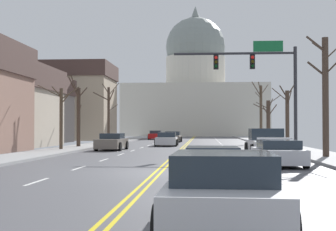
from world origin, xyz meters
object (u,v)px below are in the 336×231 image
pickup_truck_near_00 (267,144)px  sedan_oncoming_01 (167,140)px  signal_gantry (261,73)px  sedan_near_02 (212,165)px  sedan_oncoming_00 (112,142)px  sedan_near_01 (278,153)px  sedan_oncoming_03 (155,135)px  sedan_oncoming_02 (173,137)px  sedan_near_03 (223,194)px

pickup_truck_near_00 → sedan_oncoming_01: pickup_truck_near_00 is taller
signal_gantry → sedan_near_02: signal_gantry is taller
pickup_truck_near_00 → sedan_oncoming_00: (-10.61, 7.74, -0.13)m
sedan_near_01 → sedan_oncoming_03: bearing=102.1°
pickup_truck_near_00 → sedan_oncoming_02: size_ratio=1.25×
sedan_near_01 → sedan_oncoming_03: (-10.15, 47.36, 0.04)m
sedan_near_02 → sedan_oncoming_00: size_ratio=0.96×
sedan_near_03 → sedan_oncoming_02: bearing=94.6°
signal_gantry → sedan_oncoming_00: bearing=155.9°
sedan_near_01 → sedan_oncoming_00: (-10.20, 14.61, 0.04)m
pickup_truck_near_00 → sedan_near_03: bearing=-99.2°
sedan_oncoming_02 → sedan_oncoming_03: (-3.25, 12.52, 0.02)m
sedan_near_02 → sedan_oncoming_01: sedan_oncoming_01 is taller
pickup_truck_near_00 → sedan_near_03: (-3.37, -20.85, -0.11)m
sedan_oncoming_01 → sedan_near_02: bearing=-83.0°
pickup_truck_near_00 → sedan_oncoming_00: size_ratio=1.15×
signal_gantry → sedan_near_01: 10.91m
sedan_near_03 → sedan_oncoming_03: size_ratio=0.99×
sedan_near_01 → sedan_oncoming_01: (-6.69, 23.18, 0.02)m
signal_gantry → sedan_near_02: 17.58m
signal_gantry → sedan_near_01: bearing=-92.5°
pickup_truck_near_00 → sedan_oncoming_01: 17.79m
sedan_near_02 → pickup_truck_near_00: bearing=75.9°
sedan_near_02 → sedan_near_01: bearing=65.9°
sedan_near_01 → signal_gantry: bearing=87.5°
sedan_oncoming_00 → sedan_oncoming_01: bearing=67.8°
signal_gantry → sedan_oncoming_03: size_ratio=1.82×
sedan_oncoming_01 → sedan_near_01: bearing=-73.9°
sedan_oncoming_00 → sedan_oncoming_01: (3.50, 8.56, -0.02)m
signal_gantry → sedan_near_03: signal_gantry is taller
sedan_near_03 → pickup_truck_near_00: bearing=80.8°
sedan_oncoming_01 → signal_gantry: bearing=-61.9°
pickup_truck_near_00 → sedan_near_03: size_ratio=1.25×
sedan_near_01 → sedan_near_03: (-2.96, -13.98, 0.06)m
sedan_oncoming_01 → pickup_truck_near_00: bearing=-66.5°
signal_gantry → sedan_near_02: bearing=-101.7°
pickup_truck_near_00 → sedan_oncoming_00: 13.13m
sedan_near_02 → sedan_oncoming_00: bearing=108.6°
sedan_near_02 → sedan_near_03: bearing=-89.6°
sedan_near_01 → sedan_oncoming_00: 17.82m
sedan_near_03 → sedan_oncoming_01: sedan_near_03 is taller
sedan_oncoming_00 → sedan_oncoming_02: bearing=80.8°
sedan_near_01 → sedan_oncoming_03: size_ratio=1.00×
sedan_oncoming_03 → pickup_truck_near_00: bearing=-75.4°
sedan_near_03 → sedan_oncoming_03: (-7.20, 61.35, -0.02)m
sedan_near_02 → sedan_oncoming_03: size_ratio=1.02×
signal_gantry → sedan_near_03: size_ratio=1.85×
signal_gantry → sedan_oncoming_01: 15.81m
sedan_near_02 → signal_gantry: bearing=78.3°
sedan_near_01 → sedan_oncoming_00: bearing=124.9°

